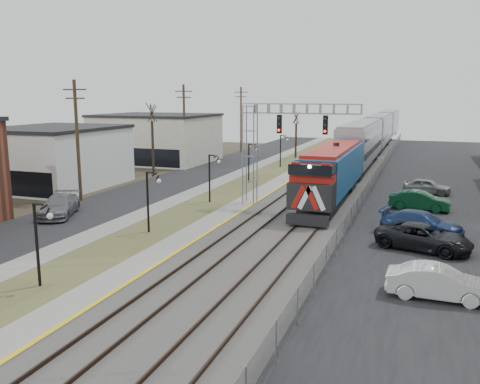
% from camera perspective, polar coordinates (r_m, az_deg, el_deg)
% --- Properties ---
extents(street_west, '(7.00, 120.00, 0.04)m').
position_cam_1_polar(street_west, '(51.51, -8.03, 0.96)').
color(street_west, black).
rests_on(street_west, ground).
extents(sidewalk, '(2.00, 120.00, 0.08)m').
position_cam_1_polar(sidewalk, '(49.59, -3.42, 0.68)').
color(sidewalk, gray).
rests_on(sidewalk, ground).
extents(grass_median, '(4.00, 120.00, 0.06)m').
position_cam_1_polar(grass_median, '(48.50, -0.16, 0.46)').
color(grass_median, '#4C522B').
rests_on(grass_median, ground).
extents(platform, '(2.00, 120.00, 0.24)m').
position_cam_1_polar(platform, '(47.56, 3.24, 0.35)').
color(platform, gray).
rests_on(platform, ground).
extents(ballast_bed, '(8.00, 120.00, 0.20)m').
position_cam_1_polar(ballast_bed, '(46.42, 9.16, -0.06)').
color(ballast_bed, '#595651').
rests_on(ballast_bed, ground).
extents(parking_lot, '(16.00, 120.00, 0.04)m').
position_cam_1_polar(parking_lot, '(45.83, 24.05, -1.11)').
color(parking_lot, black).
rests_on(parking_lot, ground).
extents(platform_edge, '(0.24, 120.00, 0.01)m').
position_cam_1_polar(platform_edge, '(47.30, 4.26, 0.43)').
color(platform_edge, gold).
rests_on(platform_edge, platform).
extents(track_near, '(1.58, 120.00, 0.15)m').
position_cam_1_polar(track_near, '(46.78, 6.76, 0.31)').
color(track_near, '#2D2119').
rests_on(track_near, ballast_bed).
extents(track_far, '(1.58, 120.00, 0.15)m').
position_cam_1_polar(track_far, '(46.14, 11.00, 0.03)').
color(track_far, '#2D2119').
rests_on(track_far, ballast_bed).
extents(train, '(3.00, 85.85, 5.33)m').
position_cam_1_polar(train, '(76.87, 14.76, 6.12)').
color(train, '#125494').
rests_on(train, ground).
extents(signal_gantry, '(9.00, 1.07, 8.15)m').
position_cam_1_polar(signal_gantry, '(39.55, 3.50, 6.21)').
color(signal_gantry, gray).
rests_on(signal_gantry, ground).
extents(lampposts, '(0.14, 62.14, 4.00)m').
position_cam_1_polar(lampposts, '(33.20, -10.07, -1.08)').
color(lampposts, black).
rests_on(lampposts, ground).
extents(utility_poles, '(0.28, 80.28, 10.00)m').
position_cam_1_polar(utility_poles, '(44.11, -17.77, 5.43)').
color(utility_poles, '#4C3823').
rests_on(utility_poles, ground).
extents(fence, '(0.04, 120.00, 1.60)m').
position_cam_1_polar(fence, '(45.72, 14.36, 0.47)').
color(fence, gray).
rests_on(fence, ground).
extents(buildings_west, '(14.00, 67.00, 7.00)m').
position_cam_1_polar(buildings_west, '(47.97, -24.40, 2.98)').
color(buildings_west, beige).
rests_on(buildings_west, ground).
extents(bare_trees, '(12.30, 42.30, 5.95)m').
position_cam_1_polar(bare_trees, '(55.10, -7.28, 4.43)').
color(bare_trees, '#382D23').
rests_on(bare_trees, ground).
extents(car_lot_b, '(4.44, 1.64, 1.45)m').
position_cam_1_polar(car_lot_b, '(23.96, 21.42, -9.54)').
color(car_lot_b, silver).
rests_on(car_lot_b, ground).
extents(car_lot_c, '(5.79, 3.88, 1.47)m').
position_cam_1_polar(car_lot_c, '(30.92, 19.94, -4.88)').
color(car_lot_c, black).
rests_on(car_lot_c, ground).
extents(car_lot_d, '(5.47, 3.27, 1.48)m').
position_cam_1_polar(car_lot_d, '(34.25, 19.74, -3.36)').
color(car_lot_d, navy).
rests_on(car_lot_d, ground).
extents(car_lot_e, '(4.24, 2.10, 1.39)m').
position_cam_1_polar(car_lot_e, '(48.45, 20.25, 0.57)').
color(car_lot_e, gray).
rests_on(car_lot_e, ground).
extents(car_lot_f, '(4.62, 2.06, 1.47)m').
position_cam_1_polar(car_lot_f, '(41.47, 19.52, -0.96)').
color(car_lot_f, '#0C4022').
rests_on(car_lot_f, ground).
extents(car_street_b, '(4.09, 5.64, 1.52)m').
position_cam_1_polar(car_street_b, '(39.40, -19.64, -1.53)').
color(car_street_b, slate).
rests_on(car_street_b, ground).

